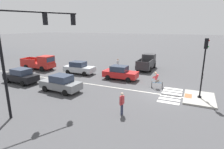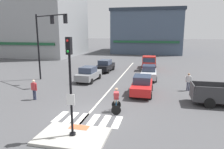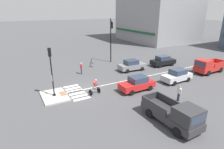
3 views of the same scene
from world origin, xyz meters
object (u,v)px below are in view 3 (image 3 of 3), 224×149
(car_grey_westbound_far, at_px, (132,65))
(car_silver_eastbound_far, at_px, (177,75))
(pedestrian_at_curb_left, at_px, (81,67))
(pedestrian_waiting_far_side, at_px, (179,92))
(pickup_truck_charcoal_cross_right, at_px, (175,115))
(car_red_eastbound_mid, at_px, (137,84))
(cyclist, at_px, (95,87))
(pickup_truck_red_eastbound_distant, at_px, (208,66))
(traffic_light_mast, at_px, (111,34))
(signal_pole, at_px, (51,68))
(car_black_westbound_distant, at_px, (163,61))

(car_grey_westbound_far, bearing_deg, car_silver_eastbound_far, 20.04)
(pedestrian_at_curb_left, height_order, pedestrian_waiting_far_side, same)
(pickup_truck_charcoal_cross_right, bearing_deg, car_grey_westbound_far, 158.72)
(car_red_eastbound_mid, xyz_separation_m, cyclist, (-1.38, -4.59, 0.06))
(pedestrian_at_curb_left, bearing_deg, cyclist, -8.34)
(car_grey_westbound_far, xyz_separation_m, pickup_truck_red_eastbound_distant, (6.24, 8.94, 0.17))
(car_silver_eastbound_far, relative_size, pedestrian_at_curb_left, 2.49)
(traffic_light_mast, bearing_deg, pedestrian_waiting_far_side, -1.75)
(signal_pole, bearing_deg, pickup_truck_red_eastbound_distant, 82.34)
(signal_pole, height_order, car_grey_westbound_far, signal_pole)
(signal_pole, bearing_deg, car_grey_westbound_far, 105.42)
(car_black_westbound_distant, xyz_separation_m, pedestrian_at_curb_left, (-2.52, -13.10, 0.17))
(pedestrian_at_curb_left, bearing_deg, signal_pole, -42.56)
(signal_pole, distance_m, pickup_truck_charcoal_cross_right, 12.35)
(car_grey_westbound_far, distance_m, car_red_eastbound_mid, 7.25)
(pickup_truck_charcoal_cross_right, relative_size, pickup_truck_red_eastbound_distant, 1.00)
(car_silver_eastbound_far, relative_size, cyclist, 2.47)
(traffic_light_mast, relative_size, pickup_truck_charcoal_cross_right, 1.43)
(signal_pole, relative_size, pickup_truck_red_eastbound_distant, 0.98)
(traffic_light_mast, distance_m, car_red_eastbound_mid, 11.72)
(pickup_truck_red_eastbound_distant, distance_m, cyclist, 17.22)
(car_grey_westbound_far, relative_size, car_silver_eastbound_far, 1.01)
(cyclist, bearing_deg, car_silver_eastbound_far, 81.15)
(pickup_truck_charcoal_cross_right, xyz_separation_m, pedestrian_at_curb_left, (-15.36, -2.05, 0.00))
(traffic_light_mast, height_order, car_red_eastbound_mid, traffic_light_mast)
(signal_pole, bearing_deg, pickup_truck_charcoal_cross_right, 35.96)
(pedestrian_at_curb_left, bearing_deg, pedestrian_waiting_far_side, 24.05)
(car_black_westbound_distant, bearing_deg, pedestrian_waiting_far_side, -36.70)
(pedestrian_waiting_far_side, bearing_deg, traffic_light_mast, 178.25)
(signal_pole, bearing_deg, pedestrian_at_curb_left, 137.44)
(traffic_light_mast, xyz_separation_m, car_red_eastbound_mid, (10.63, -2.50, -4.25))
(signal_pole, xyz_separation_m, car_black_westbound_distant, (-3.01, 18.18, -2.38))
(car_silver_eastbound_far, height_order, pickup_truck_charcoal_cross_right, pickup_truck_charcoal_cross_right)
(cyclist, bearing_deg, pedestrian_waiting_far_side, 50.18)
(traffic_light_mast, distance_m, car_black_westbound_distant, 9.49)
(car_red_eastbound_mid, relative_size, pedestrian_waiting_far_side, 2.46)
(car_silver_eastbound_far, bearing_deg, traffic_light_mast, -162.08)
(signal_pole, bearing_deg, pedestrian_waiting_far_side, 56.66)
(pedestrian_waiting_far_side, bearing_deg, pedestrian_at_curb_left, -155.95)
(signal_pole, distance_m, pedestrian_waiting_far_side, 12.98)
(signal_pole, bearing_deg, traffic_light_mast, 124.84)
(pedestrian_waiting_far_side, bearing_deg, pickup_truck_charcoal_cross_right, -51.80)
(cyclist, bearing_deg, car_red_eastbound_mid, 73.25)
(pedestrian_at_curb_left, bearing_deg, traffic_light_mast, 110.12)
(car_red_eastbound_mid, xyz_separation_m, pickup_truck_red_eastbound_distant, (-0.02, 12.58, 0.17))
(car_red_eastbound_mid, bearing_deg, pickup_truck_charcoal_cross_right, -12.22)
(signal_pole, xyz_separation_m, traffic_light_mast, (-7.75, 11.14, 1.87))
(pickup_truck_red_eastbound_distant, bearing_deg, car_red_eastbound_mid, -89.90)
(car_black_westbound_distant, height_order, pedestrian_waiting_far_side, pedestrian_waiting_far_side)
(car_red_eastbound_mid, bearing_deg, signal_pole, -108.43)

